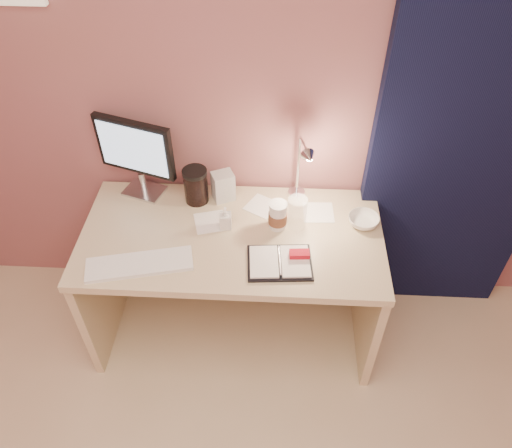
{
  "coord_description": "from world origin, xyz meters",
  "views": [
    {
      "loc": [
        0.2,
        -0.24,
        2.36
      ],
      "look_at": [
        0.12,
        1.33,
        0.85
      ],
      "focal_mm": 35.0,
      "sensor_mm": 36.0,
      "label": 1
    }
  ],
  "objects_px": {
    "keyboard": "(140,264)",
    "monitor": "(137,151)",
    "lotion_bottle": "(226,218)",
    "coffee_cup": "(278,216)",
    "bowl": "(363,221)",
    "desk": "(234,256)",
    "clear_cup": "(297,213)",
    "planner": "(281,262)",
    "desk_lamp": "(294,168)",
    "dark_jar": "(196,187)",
    "product_box": "(223,186)"
  },
  "relations": [
    {
      "from": "desk",
      "to": "coffee_cup",
      "type": "xyz_separation_m",
      "value": [
        0.21,
        -0.01,
        0.29
      ]
    },
    {
      "from": "desk_lamp",
      "to": "lotion_bottle",
      "type": "bearing_deg",
      "value": -165.32
    },
    {
      "from": "planner",
      "to": "product_box",
      "type": "relative_size",
      "value": 1.94
    },
    {
      "from": "monitor",
      "to": "desk",
      "type": "bearing_deg",
      "value": -5.33
    },
    {
      "from": "monitor",
      "to": "keyboard",
      "type": "bearing_deg",
      "value": -61.89
    },
    {
      "from": "monitor",
      "to": "bowl",
      "type": "relative_size",
      "value": 2.92
    },
    {
      "from": "lotion_bottle",
      "to": "desk",
      "type": "bearing_deg",
      "value": 41.24
    },
    {
      "from": "planner",
      "to": "desk_lamp",
      "type": "distance_m",
      "value": 0.44
    },
    {
      "from": "keyboard",
      "to": "coffee_cup",
      "type": "xyz_separation_m",
      "value": [
        0.59,
        0.28,
        0.06
      ]
    },
    {
      "from": "desk",
      "to": "keyboard",
      "type": "height_order",
      "value": "keyboard"
    },
    {
      "from": "coffee_cup",
      "to": "lotion_bottle",
      "type": "bearing_deg",
      "value": -175.89
    },
    {
      "from": "planner",
      "to": "dark_jar",
      "type": "height_order",
      "value": "dark_jar"
    },
    {
      "from": "keyboard",
      "to": "bowl",
      "type": "relative_size",
      "value": 3.17
    },
    {
      "from": "bowl",
      "to": "lotion_bottle",
      "type": "distance_m",
      "value": 0.65
    },
    {
      "from": "monitor",
      "to": "coffee_cup",
      "type": "height_order",
      "value": "monitor"
    },
    {
      "from": "desk",
      "to": "clear_cup",
      "type": "relative_size",
      "value": 8.84
    },
    {
      "from": "coffee_cup",
      "to": "lotion_bottle",
      "type": "xyz_separation_m",
      "value": [
        -0.24,
        -0.02,
        -0.01
      ]
    },
    {
      "from": "monitor",
      "to": "bowl",
      "type": "height_order",
      "value": "monitor"
    },
    {
      "from": "dark_jar",
      "to": "desk_lamp",
      "type": "height_order",
      "value": "desk_lamp"
    },
    {
      "from": "bowl",
      "to": "coffee_cup",
      "type": "bearing_deg",
      "value": -174.83
    },
    {
      "from": "desk",
      "to": "clear_cup",
      "type": "height_order",
      "value": "clear_cup"
    },
    {
      "from": "desk",
      "to": "monitor",
      "type": "bearing_deg",
      "value": 156.27
    },
    {
      "from": "lotion_bottle",
      "to": "monitor",
      "type": "bearing_deg",
      "value": 152.01
    },
    {
      "from": "bowl",
      "to": "lotion_bottle",
      "type": "relative_size",
      "value": 1.23
    },
    {
      "from": "monitor",
      "to": "product_box",
      "type": "height_order",
      "value": "monitor"
    },
    {
      "from": "monitor",
      "to": "desk_lamp",
      "type": "xyz_separation_m",
      "value": [
        0.74,
        -0.06,
        -0.03
      ]
    },
    {
      "from": "desk",
      "to": "dark_jar",
      "type": "distance_m",
      "value": 0.4
    },
    {
      "from": "planner",
      "to": "product_box",
      "type": "xyz_separation_m",
      "value": [
        -0.29,
        0.42,
        0.06
      ]
    },
    {
      "from": "keyboard",
      "to": "desk_lamp",
      "type": "bearing_deg",
      "value": 20.39
    },
    {
      "from": "monitor",
      "to": "desk_lamp",
      "type": "distance_m",
      "value": 0.75
    },
    {
      "from": "lotion_bottle",
      "to": "coffee_cup",
      "type": "bearing_deg",
      "value": 4.11
    },
    {
      "from": "planner",
      "to": "desk",
      "type": "bearing_deg",
      "value": 129.68
    },
    {
      "from": "desk",
      "to": "planner",
      "type": "bearing_deg",
      "value": -45.97
    },
    {
      "from": "monitor",
      "to": "keyboard",
      "type": "xyz_separation_m",
      "value": [
        0.08,
        -0.49,
        -0.24
      ]
    },
    {
      "from": "monitor",
      "to": "keyboard",
      "type": "height_order",
      "value": "monitor"
    },
    {
      "from": "monitor",
      "to": "dark_jar",
      "type": "bearing_deg",
      "value": 8.81
    },
    {
      "from": "monitor",
      "to": "keyboard",
      "type": "relative_size",
      "value": 0.92
    },
    {
      "from": "clear_cup",
      "to": "keyboard",
      "type": "bearing_deg",
      "value": -156.76
    },
    {
      "from": "desk_lamp",
      "to": "clear_cup",
      "type": "bearing_deg",
      "value": -96.28
    },
    {
      "from": "dark_jar",
      "to": "keyboard",
      "type": "bearing_deg",
      "value": -113.03
    },
    {
      "from": "coffee_cup",
      "to": "bowl",
      "type": "xyz_separation_m",
      "value": [
        0.4,
        0.04,
        -0.04
      ]
    },
    {
      "from": "monitor",
      "to": "lotion_bottle",
      "type": "bearing_deg",
      "value": -9.6
    },
    {
      "from": "bowl",
      "to": "product_box",
      "type": "xyz_separation_m",
      "value": [
        -0.67,
        0.15,
        0.05
      ]
    },
    {
      "from": "clear_cup",
      "to": "bowl",
      "type": "bearing_deg",
      "value": 4.14
    },
    {
      "from": "clear_cup",
      "to": "desk_lamp",
      "type": "bearing_deg",
      "value": 98.23
    },
    {
      "from": "keyboard",
      "to": "monitor",
      "type": "bearing_deg",
      "value": 86.79
    },
    {
      "from": "lotion_bottle",
      "to": "desk_lamp",
      "type": "distance_m",
      "value": 0.39
    },
    {
      "from": "product_box",
      "to": "keyboard",
      "type": "bearing_deg",
      "value": -149.1
    },
    {
      "from": "lotion_bottle",
      "to": "dark_jar",
      "type": "bearing_deg",
      "value": 131.07
    },
    {
      "from": "coffee_cup",
      "to": "monitor",
      "type": "bearing_deg",
      "value": 162.43
    }
  ]
}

